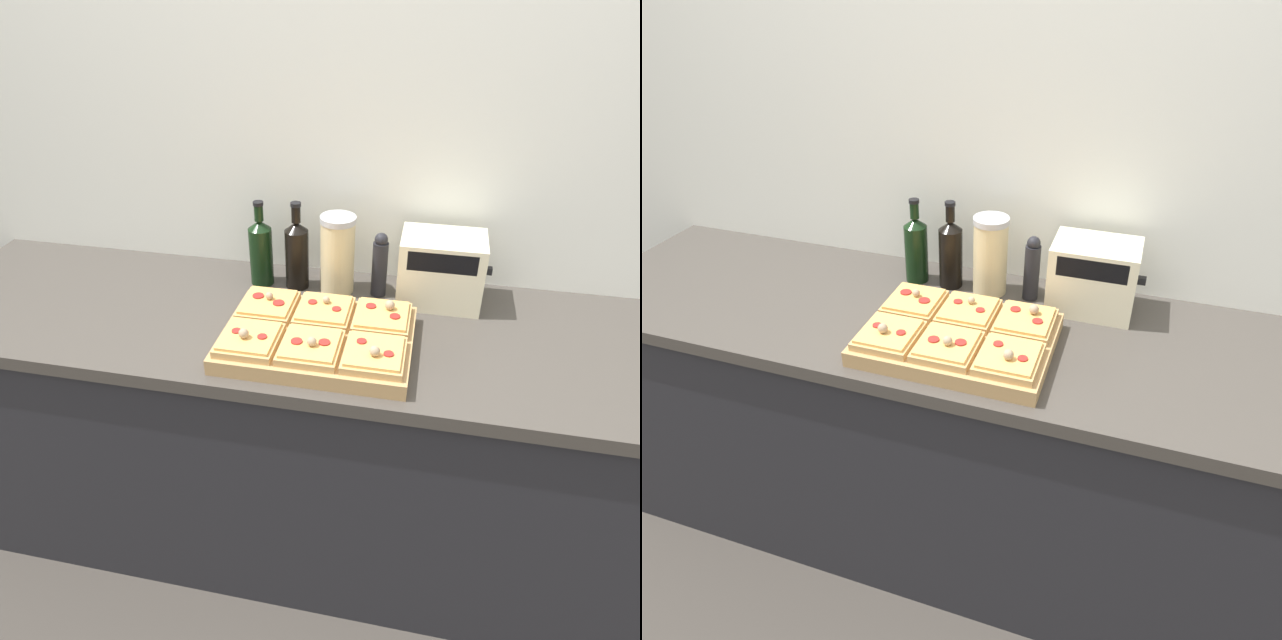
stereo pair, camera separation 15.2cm
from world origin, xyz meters
TOP-DOWN VIEW (x-y plane):
  - ground_plane at (0.00, 0.00)m, footprint 12.00×12.00m
  - wall_back at (0.00, 0.67)m, footprint 6.00×0.06m
  - kitchen_counter at (0.00, 0.32)m, footprint 2.63×0.67m
  - cutting_board at (-0.08, 0.20)m, footprint 0.50×0.36m
  - pizza_slice_back_left at (-0.24, 0.29)m, footprint 0.15×0.16m
  - pizza_slice_back_center at (-0.08, 0.29)m, footprint 0.15×0.16m
  - pizza_slice_back_right at (0.08, 0.29)m, footprint 0.15×0.16m
  - pizza_slice_front_left at (-0.24, 0.12)m, footprint 0.15×0.16m
  - pizza_slice_front_center at (-0.08, 0.12)m, footprint 0.15×0.16m
  - pizza_slice_front_right at (0.08, 0.12)m, footprint 0.15×0.16m
  - olive_oil_bottle at (-0.32, 0.51)m, footprint 0.07×0.07m
  - wine_bottle at (-0.21, 0.51)m, footprint 0.07×0.07m
  - grain_jar_tall at (-0.08, 0.51)m, footprint 0.11×0.11m
  - pepper_mill at (0.05, 0.51)m, footprint 0.05×0.05m
  - toaster_oven at (0.23, 0.51)m, footprint 0.27×0.18m

SIDE VIEW (x-z plane):
  - ground_plane at x=0.00m, z-range 0.00..0.00m
  - kitchen_counter at x=0.00m, z-range 0.00..0.92m
  - cutting_board at x=-0.08m, z-range 0.92..0.96m
  - pizza_slice_back_center at x=-0.08m, z-range 0.95..1.00m
  - pizza_slice_back_left at x=-0.24m, z-range 0.95..1.00m
  - pizza_slice_front_center at x=-0.08m, z-range 0.95..1.00m
  - pizza_slice_front_left at x=-0.24m, z-range 0.95..1.01m
  - pizza_slice_front_right at x=0.08m, z-range 0.95..1.01m
  - pizza_slice_back_right at x=0.08m, z-range 0.95..1.01m
  - pepper_mill at x=0.05m, z-range 0.92..1.12m
  - toaster_oven at x=0.23m, z-range 0.92..1.13m
  - olive_oil_bottle at x=-0.32m, z-range 0.90..1.17m
  - wine_bottle at x=-0.21m, z-range 0.90..1.17m
  - grain_jar_tall at x=-0.08m, z-range 0.92..1.17m
  - wall_back at x=0.00m, z-range 0.00..2.50m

